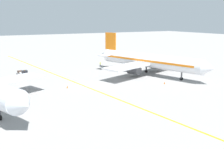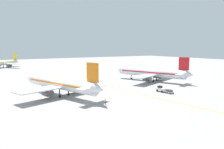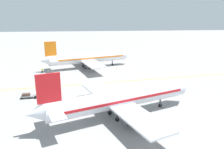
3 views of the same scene
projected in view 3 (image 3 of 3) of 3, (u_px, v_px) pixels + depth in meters
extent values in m
plane|color=gray|center=(101.00, 83.00, 64.89)|extent=(400.00, 400.00, 0.00)
cube|color=yellow|center=(101.00, 83.00, 64.89)|extent=(15.45, 119.10, 0.01)
cylinder|color=white|center=(89.00, 58.00, 82.45)|extent=(12.37, 29.71, 3.60)
cone|color=white|center=(127.00, 55.00, 88.70)|extent=(3.98, 3.31, 3.42)
cone|color=white|center=(44.00, 61.00, 76.00)|extent=(3.81, 3.77, 3.06)
cube|color=orange|center=(89.00, 57.00, 82.41)|extent=(11.51, 26.86, 0.50)
cube|color=white|center=(87.00, 60.00, 82.25)|extent=(28.28, 13.30, 0.36)
cylinder|color=#4C4C51|center=(83.00, 61.00, 87.00)|extent=(3.05, 3.71, 2.20)
cylinder|color=#4C4C51|center=(91.00, 66.00, 78.18)|extent=(3.05, 3.71, 2.20)
cube|color=orange|center=(50.00, 49.00, 75.88)|extent=(1.53, 3.93, 5.00)
cube|color=white|center=(53.00, 60.00, 77.13)|extent=(9.31, 4.97, 0.24)
cylinder|color=#4C4C51|center=(112.00, 62.00, 86.80)|extent=(0.36, 0.36, 2.00)
cylinder|color=black|center=(112.00, 64.00, 87.07)|extent=(0.51, 0.85, 0.80)
cylinder|color=#4C4C51|center=(83.00, 64.00, 83.73)|extent=(0.36, 0.36, 2.00)
cylinder|color=black|center=(83.00, 66.00, 84.00)|extent=(0.51, 0.85, 0.80)
cylinder|color=#4C4C51|center=(86.00, 65.00, 80.91)|extent=(0.36, 0.36, 2.00)
cylinder|color=black|center=(86.00, 68.00, 81.18)|extent=(0.51, 0.85, 0.80)
cylinder|color=silver|center=(122.00, 98.00, 43.01)|extent=(13.98, 29.33, 3.60)
cone|color=silver|center=(184.00, 86.00, 50.10)|extent=(4.05, 3.46, 3.42)
cone|color=silver|center=(35.00, 114.00, 35.71)|extent=(3.92, 3.89, 3.06)
cube|color=red|center=(122.00, 98.00, 42.97)|extent=(12.96, 26.54, 0.50)
cube|color=silver|center=(118.00, 103.00, 42.77)|extent=(28.03, 14.77, 0.36)
cylinder|color=#4C4C51|center=(107.00, 100.00, 47.39)|extent=(3.19, 3.77, 2.20)
cylinder|color=#4C4C51|center=(131.00, 119.00, 38.81)|extent=(3.19, 3.77, 2.20)
cube|color=red|center=(49.00, 88.00, 35.72)|extent=(1.75, 3.87, 5.00)
cube|color=silver|center=(53.00, 110.00, 36.99)|extent=(9.27, 5.43, 0.24)
cylinder|color=#4C4C51|center=(160.00, 101.00, 47.86)|extent=(0.36, 0.36, 2.00)
cylinder|color=black|center=(160.00, 105.00, 48.13)|extent=(0.54, 0.85, 0.80)
cylinder|color=#4C4C51|center=(110.00, 108.00, 44.15)|extent=(0.36, 0.36, 2.00)
cylinder|color=black|center=(110.00, 113.00, 44.42)|extent=(0.54, 0.85, 0.80)
cylinder|color=#4C4C51|center=(117.00, 115.00, 41.41)|extent=(0.36, 0.36, 2.00)
cylinder|color=black|center=(117.00, 119.00, 41.68)|extent=(0.54, 0.85, 0.80)
cube|color=white|center=(40.00, 94.00, 53.57)|extent=(1.79, 3.13, 0.90)
cube|color=black|center=(42.00, 91.00, 53.46)|extent=(1.38, 1.22, 0.70)
sphere|color=orange|center=(42.00, 89.00, 53.35)|extent=(0.16, 0.16, 0.16)
cylinder|color=black|center=(44.00, 95.00, 54.59)|extent=(0.32, 0.72, 0.70)
cylinder|color=black|center=(44.00, 97.00, 53.18)|extent=(0.32, 0.72, 0.70)
cylinder|color=black|center=(36.00, 95.00, 54.20)|extent=(0.32, 0.72, 0.70)
cylinder|color=black|center=(36.00, 97.00, 52.79)|extent=(0.32, 0.72, 0.70)
cube|color=gray|center=(26.00, 96.00, 53.00)|extent=(1.65, 2.72, 0.20)
cube|color=#4C382D|center=(26.00, 95.00, 52.89)|extent=(1.29, 1.92, 0.60)
cylinder|color=black|center=(31.00, 96.00, 53.89)|extent=(0.18, 0.45, 0.44)
cylinder|color=black|center=(31.00, 98.00, 52.70)|extent=(0.18, 0.45, 0.44)
cylinder|color=black|center=(22.00, 97.00, 53.48)|extent=(0.18, 0.45, 0.44)
cylinder|color=black|center=(21.00, 99.00, 52.29)|extent=(0.18, 0.45, 0.44)
cylinder|color=#23232D|center=(43.00, 72.00, 75.68)|extent=(0.16, 0.16, 0.85)
cylinder|color=#23232D|center=(42.00, 72.00, 75.74)|extent=(0.16, 0.16, 0.85)
cube|color=#CCD819|center=(42.00, 70.00, 75.52)|extent=(0.35, 0.42, 0.60)
cylinder|color=#CCD819|center=(43.00, 70.00, 75.45)|extent=(0.10, 0.10, 0.55)
cylinder|color=#CCD819|center=(42.00, 70.00, 75.59)|extent=(0.10, 0.10, 0.55)
sphere|color=beige|center=(42.00, 69.00, 75.41)|extent=(0.22, 0.22, 0.22)
cone|color=orange|center=(94.00, 103.00, 49.48)|extent=(0.32, 0.32, 0.55)
cone|color=orange|center=(100.00, 86.00, 61.02)|extent=(0.32, 0.32, 0.55)
cone|color=orange|center=(116.00, 68.00, 81.45)|extent=(0.32, 0.32, 0.55)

